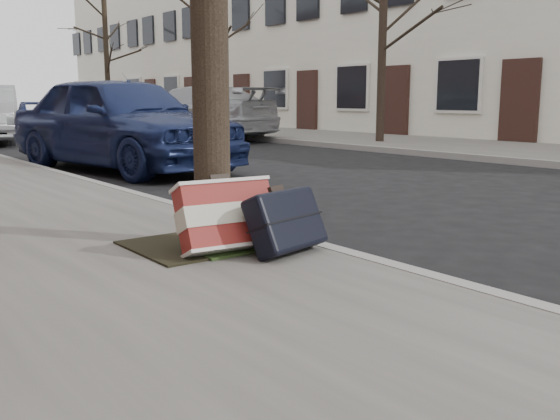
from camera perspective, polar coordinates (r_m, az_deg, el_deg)
ground at (r=5.02m, az=19.86°, el=-3.73°), size 120.00×120.00×0.00m
far_sidewalk at (r=21.30m, az=-3.34°, el=7.18°), size 4.00×70.00×0.12m
house_far at (r=25.51m, az=5.62°, el=15.60°), size 6.70×40.00×7.20m
dirt_patch at (r=4.48m, az=-7.89°, el=-3.17°), size 0.85×0.85×0.02m
suitcase_red at (r=4.20m, az=-4.92°, el=-0.61°), size 0.68×0.43×0.50m
suitcase_navy at (r=4.18m, az=0.52°, el=-0.97°), size 0.64×0.46×0.45m
car_near_front at (r=10.48m, az=-14.26°, el=7.80°), size 2.62×4.83×1.56m
car_far_front at (r=17.99m, az=-7.86°, el=8.76°), size 3.39×5.53×1.50m
car_far_back at (r=22.39m, az=-14.73°, el=8.84°), size 2.87×4.84×1.54m
tree_far_a at (r=15.68m, az=9.33°, el=14.53°), size 0.20×0.20×4.53m
tree_far_b at (r=21.84m, az=-6.28°, el=14.10°), size 0.21×0.21×5.12m
tree_far_c at (r=29.95m, az=-15.57°, el=13.11°), size 0.23×0.23×5.55m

